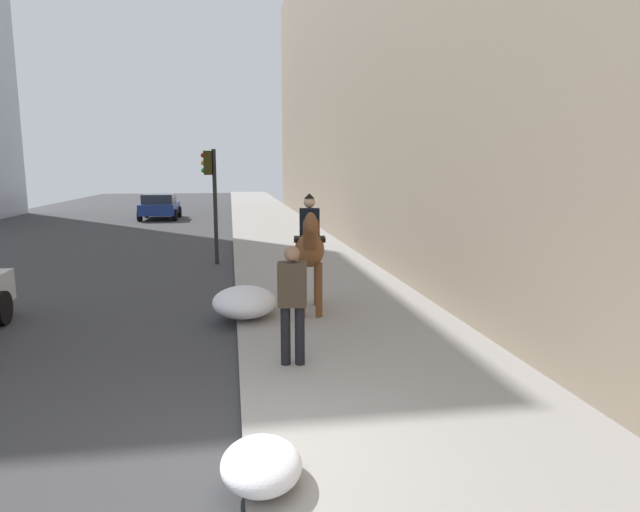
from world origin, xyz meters
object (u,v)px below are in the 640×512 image
pedestrian_greeting (292,297)px  traffic_light_near_curb (211,187)px  mounted_horse_near (310,247)px  car_mid_lane (160,206)px

pedestrian_greeting → traffic_light_near_curb: traffic_light_near_curb is taller
mounted_horse_near → traffic_light_near_curb: 6.70m
pedestrian_greeting → traffic_light_near_curb: bearing=17.6°
pedestrian_greeting → car_mid_lane: bearing=20.2°
mounted_horse_near → car_mid_lane: bearing=-159.1°
mounted_horse_near → traffic_light_near_curb: size_ratio=0.67×
pedestrian_greeting → car_mid_lane: pedestrian_greeting is taller
pedestrian_greeting → traffic_light_near_curb: 9.28m
mounted_horse_near → pedestrian_greeting: size_ratio=1.34×
car_mid_lane → mounted_horse_near: bearing=-165.5°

